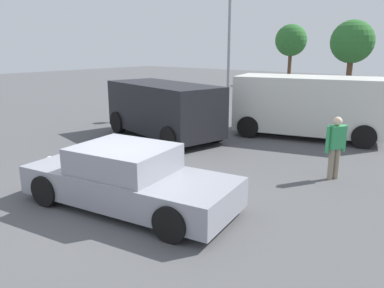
{
  "coord_description": "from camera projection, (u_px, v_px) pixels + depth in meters",
  "views": [
    {
      "loc": [
        5.59,
        -4.77,
        3.15
      ],
      "look_at": [
        0.11,
        1.99,
        0.9
      ],
      "focal_mm": 35.53,
      "sensor_mm": 36.0,
      "label": 1
    }
  ],
  "objects": [
    {
      "name": "tree_back_center",
      "position": [
        291.0,
        41.0,
        31.53
      ],
      "size": [
        2.61,
        2.61,
        4.93
      ],
      "color": "brown",
      "rests_on": "ground_plane"
    },
    {
      "name": "dog",
      "position": [
        58.0,
        161.0,
        9.79
      ],
      "size": [
        0.31,
        0.67,
        0.45
      ],
      "rotation": [
        0.0,
        0.0,
        4.57
      ],
      "color": "white",
      "rests_on": "ground_plane"
    },
    {
      "name": "van_white",
      "position": [
        308.0,
        105.0,
        13.37
      ],
      "size": [
        5.31,
        3.26,
        2.13
      ],
      "rotation": [
        0.0,
        0.0,
        3.41
      ],
      "color": "silver",
      "rests_on": "ground_plane"
    },
    {
      "name": "tree_far_right",
      "position": [
        352.0,
        42.0,
        25.69
      ],
      "size": [
        2.89,
        2.89,
        4.89
      ],
      "color": "brown",
      "rests_on": "ground_plane"
    },
    {
      "name": "pedestrian",
      "position": [
        336.0,
        143.0,
        9.08
      ],
      "size": [
        0.41,
        0.5,
        1.54
      ],
      "rotation": [
        0.0,
        0.0,
        5.75
      ],
      "color": "gray",
      "rests_on": "ground_plane"
    },
    {
      "name": "light_post_far",
      "position": [
        230.0,
        22.0,
        17.04
      ],
      "size": [
        0.44,
        0.44,
        6.17
      ],
      "color": "gray",
      "rests_on": "ground_plane"
    },
    {
      "name": "sedan_foreground",
      "position": [
        128.0,
        179.0,
        7.59
      ],
      "size": [
        4.62,
        2.41,
        1.24
      ],
      "rotation": [
        0.0,
        0.0,
        0.17
      ],
      "color": "gray",
      "rests_on": "ground_plane"
    },
    {
      "name": "ground_plane",
      "position": [
        127.0,
        204.0,
        7.79
      ],
      "size": [
        80.0,
        80.0,
        0.0
      ],
      "primitive_type": "plane",
      "color": "#515154"
    },
    {
      "name": "suv_dark",
      "position": [
        164.0,
        108.0,
        13.25
      ],
      "size": [
        4.87,
        2.93,
        1.9
      ],
      "rotation": [
        0.0,
        0.0,
        -0.22
      ],
      "color": "black",
      "rests_on": "ground_plane"
    }
  ]
}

